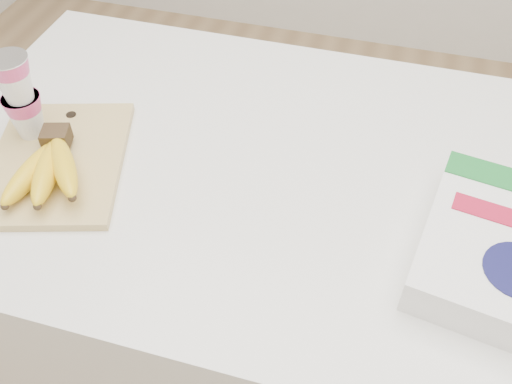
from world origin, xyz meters
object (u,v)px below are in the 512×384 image
table (255,300)px  yogurt_stack (19,95)px  bananas (48,167)px  cereal_box (492,246)px  cutting_board (58,161)px

table → yogurt_stack: bearing=-172.8°
bananas → cereal_box: size_ratio=0.62×
cutting_board → cereal_box: 0.76m
bananas → yogurt_stack: size_ratio=1.23×
cutting_board → cereal_box: cereal_box is taller
cutting_board → bananas: 0.06m
table → bananas: size_ratio=5.93×
table → cutting_board: 0.59m
cutting_board → table: bearing=-0.1°
table → bananas: bearing=-155.5°
cutting_board → yogurt_stack: (-0.08, 0.05, 0.10)m
cutting_board → yogurt_stack: size_ratio=1.92×
cutting_board → bananas: size_ratio=1.56×
bananas → yogurt_stack: 0.15m
table → bananas: bananas is taller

